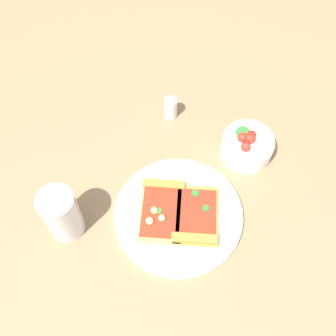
# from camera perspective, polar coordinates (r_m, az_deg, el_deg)

# --- Properties ---
(ground_plane) EXTENTS (2.40, 2.40, 0.00)m
(ground_plane) POSITION_cam_1_polar(r_m,az_deg,el_deg) (0.90, 3.86, -7.02)
(ground_plane) COLOR #93704C
(ground_plane) RESTS_ON ground
(plate) EXTENTS (0.28, 0.28, 0.01)m
(plate) POSITION_cam_1_polar(r_m,az_deg,el_deg) (0.89, 1.46, -6.55)
(plate) COLOR silver
(plate) RESTS_ON ground_plane
(pizza_slice_near) EXTENTS (0.15, 0.17, 0.02)m
(pizza_slice_near) POSITION_cam_1_polar(r_m,az_deg,el_deg) (0.88, 3.81, -7.01)
(pizza_slice_near) COLOR gold
(pizza_slice_near) RESTS_ON plate
(pizza_slice_far) EXTENTS (0.15, 0.17, 0.02)m
(pizza_slice_far) POSITION_cam_1_polar(r_m,az_deg,el_deg) (0.88, -0.95, -5.49)
(pizza_slice_far) COLOR #E5B256
(pizza_slice_far) RESTS_ON plate
(salad_bowl) EXTENTS (0.12, 0.12, 0.07)m
(salad_bowl) POSITION_cam_1_polar(r_m,az_deg,el_deg) (0.97, 10.97, 3.10)
(salad_bowl) COLOR white
(salad_bowl) RESTS_ON ground_plane
(soda_glass) EXTENTS (0.07, 0.07, 0.13)m
(soda_glass) POSITION_cam_1_polar(r_m,az_deg,el_deg) (0.86, -14.51, -6.39)
(soda_glass) COLOR silver
(soda_glass) RESTS_ON ground_plane
(pepper_shaker) EXTENTS (0.03, 0.03, 0.07)m
(pepper_shaker) POSITION_cam_1_polar(r_m,az_deg,el_deg) (1.02, 0.41, 8.57)
(pepper_shaker) COLOR silver
(pepper_shaker) RESTS_ON ground_plane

